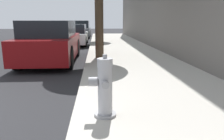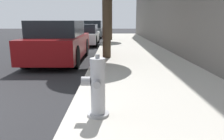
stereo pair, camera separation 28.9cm
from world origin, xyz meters
The scene contains 5 objects.
sidewalk_slab centered at (3.69, 0.00, 0.08)m, with size 3.07×40.00×0.16m.
fire_hydrant centered at (2.60, 0.10, 0.54)m, with size 0.36×0.39×0.83m.
parked_car_near centered at (0.95, 5.00, 0.69)m, with size 1.70×4.00×1.42m.
parked_car_mid centered at (1.09, 10.69, 0.60)m, with size 1.73×3.90×1.22m.
parked_car_far centered at (1.03, 16.60, 0.69)m, with size 1.89×3.99×1.45m.
Camera 2 is at (2.80, -2.65, 1.40)m, focal length 35.00 mm.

